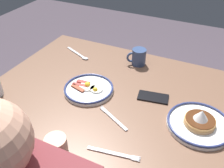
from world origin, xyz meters
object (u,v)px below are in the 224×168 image
at_px(plate_near_main, 89,89).
at_px(plate_center_pancakes, 199,123).
at_px(fork_far, 113,118).
at_px(cell_phone, 153,97).
at_px(coffee_mug, 138,57).
at_px(fork_near, 114,153).
at_px(tea_spoon, 80,55).

distance_m(plate_near_main, plate_center_pancakes, 0.53).
bearing_deg(fork_far, cell_phone, -118.04).
bearing_deg(coffee_mug, fork_near, 102.89).
distance_m(plate_center_pancakes, fork_near, 0.38).
height_order(cell_phone, fork_far, cell_phone).
bearing_deg(plate_center_pancakes, plate_near_main, -1.31).
xyz_separation_m(coffee_mug, cell_phone, (-0.17, 0.26, -0.04)).
bearing_deg(plate_center_pancakes, cell_phone, -22.82).
distance_m(plate_near_main, tea_spoon, 0.36).
relative_size(plate_near_main, fork_far, 1.45).
xyz_separation_m(coffee_mug, tea_spoon, (0.35, 0.06, -0.04)).
xyz_separation_m(plate_center_pancakes, fork_near, (0.26, 0.28, -0.02)).
height_order(plate_center_pancakes, fork_far, plate_center_pancakes).
xyz_separation_m(plate_center_pancakes, cell_phone, (0.23, -0.10, -0.01)).
bearing_deg(plate_near_main, coffee_mug, -110.72).
relative_size(fork_near, fork_far, 1.20).
relative_size(plate_center_pancakes, fork_far, 1.57).
height_order(coffee_mug, tea_spoon, coffee_mug).
bearing_deg(plate_near_main, plate_center_pancakes, 178.69).
xyz_separation_m(plate_near_main, fork_far, (-0.19, 0.13, -0.01)).
bearing_deg(cell_phone, fork_far, 52.15).
xyz_separation_m(plate_near_main, cell_phone, (-0.30, -0.08, -0.01)).
bearing_deg(cell_phone, plate_near_main, 5.60).
bearing_deg(tea_spoon, cell_phone, 159.58).
bearing_deg(fork_far, plate_near_main, -33.19).
xyz_separation_m(plate_center_pancakes, tea_spoon, (0.76, -0.29, -0.01)).
relative_size(fork_far, tea_spoon, 0.87).
bearing_deg(fork_far, coffee_mug, -82.33).
xyz_separation_m(plate_near_main, fork_near, (-0.28, 0.29, -0.01)).
distance_m(plate_center_pancakes, fork_far, 0.36).
bearing_deg(cell_phone, fork_near, 75.77).
height_order(plate_near_main, tea_spoon, plate_near_main).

